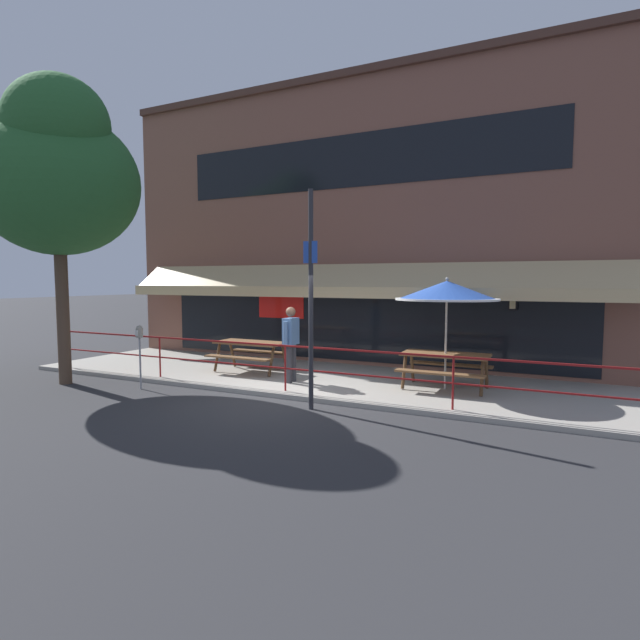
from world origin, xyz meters
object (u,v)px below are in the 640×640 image
object	(u,v)px
patio_umbrella_centre	(447,291)
picnic_table_centre	(445,361)
pedestrian_walking	(291,340)
street_sign_pole	(311,298)
parking_meter_near	(139,338)
street_tree_curbside	(57,174)
picnic_table_left	(251,348)

from	to	relation	value
patio_umbrella_centre	picnic_table_centre	bearing A→B (deg)	-90.00
pedestrian_walking	street_sign_pole	world-z (taller)	street_sign_pole
pedestrian_walking	parking_meter_near	xyz separation A→B (m)	(-2.86, -1.71, 0.09)
patio_umbrella_centre	street_tree_curbside	world-z (taller)	street_tree_curbside
pedestrian_walking	street_sign_pole	xyz separation A→B (m)	(1.32, -1.59, 1.03)
street_sign_pole	parking_meter_near	bearing A→B (deg)	-178.45
street_sign_pole	street_tree_curbside	size ratio (longest dim) A/B	0.60
picnic_table_centre	patio_umbrella_centre	world-z (taller)	patio_umbrella_centre
picnic_table_centre	street_sign_pole	xyz separation A→B (m)	(-1.98, -2.37, 1.38)
street_tree_curbside	street_sign_pole	bearing A→B (deg)	4.88
picnic_table_centre	pedestrian_walking	size ratio (longest dim) A/B	1.05
pedestrian_walking	street_tree_curbside	distance (m)	6.42
picnic_table_left	street_tree_curbside	xyz separation A→B (m)	(-3.25, -2.78, 4.07)
pedestrian_walking	parking_meter_near	world-z (taller)	pedestrian_walking
pedestrian_walking	street_sign_pole	size ratio (longest dim) A/B	0.42
picnic_table_centre	parking_meter_near	bearing A→B (deg)	-158.04
parking_meter_near	street_tree_curbside	bearing A→B (deg)	-167.99
pedestrian_walking	street_tree_curbside	world-z (taller)	street_tree_curbside
picnic_table_left	picnic_table_centre	distance (m)	4.84
parking_meter_near	street_sign_pole	distance (m)	4.29
picnic_table_left	street_tree_curbside	world-z (taller)	street_tree_curbside
picnic_table_centre	parking_meter_near	distance (m)	6.67
parking_meter_near	patio_umbrella_centre	bearing A→B (deg)	22.06
picnic_table_left	street_sign_pole	distance (m)	3.89
picnic_table_left	street_tree_curbside	bearing A→B (deg)	-139.46
picnic_table_left	picnic_table_centre	world-z (taller)	same
picnic_table_centre	street_sign_pole	distance (m)	3.39
street_sign_pole	picnic_table_left	bearing A→B (deg)	141.64
pedestrian_walking	parking_meter_near	bearing A→B (deg)	-149.21
picnic_table_left	patio_umbrella_centre	bearing A→B (deg)	1.54
picnic_table_centre	patio_umbrella_centre	distance (m)	1.47
patio_umbrella_centre	street_tree_curbside	bearing A→B (deg)	-160.22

